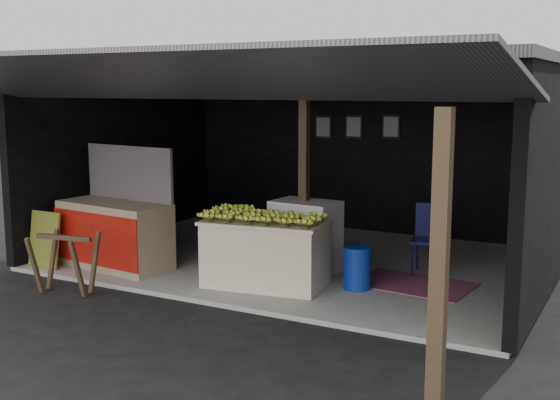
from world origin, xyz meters
The scene contains 13 objects.
ground centered at (0.00, 0.00, 0.00)m, with size 80.00×80.00×0.00m, color black.
concrete_slab centered at (0.00, 2.50, 0.03)m, with size 7.00×5.00×0.06m, color gray.
shophouse centered at (0.00, 2.82, 2.10)m, with size 7.40×7.29×3.02m.
banana_table centered at (0.22, 0.97, 0.50)m, with size 1.71×1.19×0.87m.
banana_pile centered at (0.22, 0.97, 1.02)m, with size 1.46×0.88×0.17m, color yellow, non-canonical shape.
white_crate centered at (0.36, 1.84, 0.56)m, with size 0.95×0.68×1.00m.
neighbor_stall centered at (-2.16, 0.75, 0.58)m, with size 1.75×0.93×1.73m.
green_signboard centered at (-3.04, 0.24, 0.47)m, with size 0.54×0.04×0.81m, color black.
sawhorse centered at (-1.95, -0.45, 0.49)m, with size 0.80×0.79×0.77m.
water_barrel centered at (1.34, 1.37, 0.32)m, with size 0.36×0.36×0.52m, color navy.
plastic_chair centered at (1.94, 2.57, 0.63)m, with size 0.51×0.51×0.97m.
magenta_rug centered at (1.92, 1.91, 0.07)m, with size 1.50×1.00×0.01m, color #6B1749.
picture_frames centered at (-0.17, 4.89, 1.93)m, with size 1.62×0.04×0.46m.
Camera 1 is at (4.65, -6.81, 2.64)m, focal length 45.00 mm.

